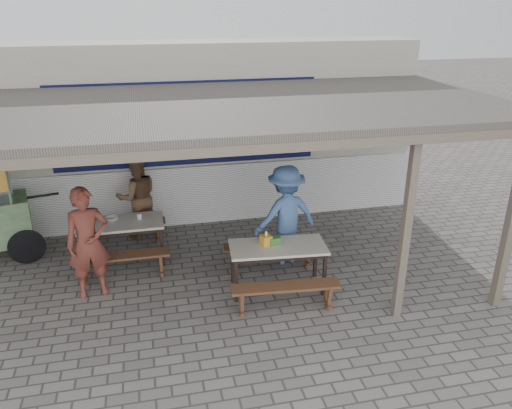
{
  "coord_description": "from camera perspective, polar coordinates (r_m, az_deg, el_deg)",
  "views": [
    {
      "loc": [
        -0.97,
        -6.41,
        4.2
      ],
      "look_at": [
        0.68,
        0.9,
        1.15
      ],
      "focal_mm": 35.0,
      "sensor_mm": 36.0,
      "label": 1
    }
  ],
  "objects": [
    {
      "name": "patron_right_table",
      "position": [
        8.42,
        3.41,
        -1.19
      ],
      "size": [
        1.22,
        0.86,
        1.73
      ],
      "primitive_type": "imported",
      "rotation": [
        0.0,
        0.0,
        3.35
      ],
      "color": "#4B6FAC",
      "rests_on": "ground"
    },
    {
      "name": "tissue_box",
      "position": [
        7.63,
        1.16,
        -4.08
      ],
      "size": [
        0.18,
        0.18,
        0.15
      ],
      "primitive_type": "cube",
      "rotation": [
        0.0,
        0.0,
        0.25
      ],
      "color": "gold",
      "rests_on": "table_right"
    },
    {
      "name": "bench_right_wall",
      "position": [
        8.39,
        1.69,
        -5.21
      ],
      "size": [
        1.59,
        0.42,
        0.45
      ],
      "rotation": [
        0.0,
        0.0,
        -0.09
      ],
      "color": "brown",
      "rests_on": "ground"
    },
    {
      "name": "bench_left_wall",
      "position": [
        9.48,
        -14.84,
        -2.65
      ],
      "size": [
        1.5,
        0.28,
        0.45
      ],
      "rotation": [
        0.0,
        0.0,
        -0.0
      ],
      "color": "brown",
      "rests_on": "ground"
    },
    {
      "name": "condiment_jar",
      "position": [
        8.76,
        -13.18,
        -1.3
      ],
      "size": [
        0.08,
        0.08,
        0.09
      ],
      "primitive_type": "cylinder",
      "color": "silver",
      "rests_on": "table_left"
    },
    {
      "name": "table_left",
      "position": [
        8.76,
        -15.13,
        -2.39
      ],
      "size": [
        1.4,
        0.74,
        0.75
      ],
      "rotation": [
        0.0,
        0.0,
        -0.0
      ],
      "color": "beige",
      "rests_on": "ground"
    },
    {
      "name": "back_wall",
      "position": [
        10.33,
        -7.03,
        8.13
      ],
      "size": [
        9.0,
        1.28,
        3.5
      ],
      "color": "beige",
      "rests_on": "ground"
    },
    {
      "name": "warung_roof",
      "position": [
        7.52,
        -5.01,
        10.71
      ],
      "size": [
        9.0,
        4.21,
        2.81
      ],
      "color": "#56504A",
      "rests_on": "ground"
    },
    {
      "name": "bench_right_street",
      "position": [
        7.26,
        3.38,
        -9.94
      ],
      "size": [
        1.59,
        0.42,
        0.45
      ],
      "rotation": [
        0.0,
        0.0,
        -0.09
      ],
      "color": "brown",
      "rests_on": "ground"
    },
    {
      "name": "table_right",
      "position": [
        7.66,
        2.51,
        -5.26
      ],
      "size": [
        1.52,
        0.81,
        0.75
      ],
      "rotation": [
        0.0,
        0.0,
        -0.09
      ],
      "color": "beige",
      "rests_on": "ground"
    },
    {
      "name": "condiment_bowl",
      "position": [
        8.85,
        -16.1,
        -1.52
      ],
      "size": [
        0.25,
        0.25,
        0.05
      ],
      "primitive_type": "imported",
      "rotation": [
        0.0,
        0.0,
        0.33
      ],
      "color": "white",
      "rests_on": "table_left"
    },
    {
      "name": "patron_street_side",
      "position": [
        7.86,
        -18.63,
        -4.17
      ],
      "size": [
        0.7,
        0.54,
        1.74
      ],
      "primitive_type": "imported",
      "rotation": [
        0.0,
        0.0,
        0.21
      ],
      "color": "brown",
      "rests_on": "ground"
    },
    {
      "name": "bench_left_street",
      "position": [
        8.32,
        -15.01,
        -6.28
      ],
      "size": [
        1.5,
        0.28,
        0.45
      ],
      "rotation": [
        0.0,
        0.0,
        -0.0
      ],
      "color": "brown",
      "rests_on": "ground"
    },
    {
      "name": "ground",
      "position": [
        7.72,
        -3.5,
        -10.81
      ],
      "size": [
        60.0,
        60.0,
        0.0
      ],
      "primitive_type": "plane",
      "color": "slate",
      "rests_on": "ground"
    },
    {
      "name": "patron_wall_side",
      "position": [
        9.58,
        -13.37,
        0.82
      ],
      "size": [
        0.89,
        0.75,
        1.62
      ],
      "primitive_type": "imported",
      "rotation": [
        0.0,
        0.0,
        3.33
      ],
      "color": "brown",
      "rests_on": "ground"
    },
    {
      "name": "donation_box",
      "position": [
        7.65,
        2.15,
        -4.15
      ],
      "size": [
        0.19,
        0.14,
        0.12
      ],
      "primitive_type": "cube",
      "rotation": [
        0.0,
        0.0,
        0.1
      ],
      "color": "#377031",
      "rests_on": "table_right"
    }
  ]
}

